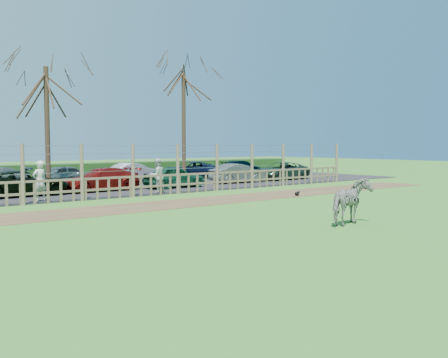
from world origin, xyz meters
TOP-DOWN VIEW (x-y plane):
  - ground at (0.00, 0.00)m, footprint 120.00×120.00m
  - dirt_strip at (0.00, 4.50)m, footprint 34.00×2.80m
  - asphalt at (0.00, 14.50)m, footprint 44.00×13.00m
  - hedge at (0.00, 21.50)m, footprint 46.00×2.00m
  - fence at (0.00, 8.00)m, footprint 30.16×0.16m
  - tree_mid at (-2.00, 13.50)m, footprint 4.80×4.80m
  - tree_right at (7.00, 14.00)m, footprint 4.80×4.80m
  - zebra at (1.23, -3.40)m, footprint 1.81×1.12m
  - visitor_a at (-4.11, 8.65)m, footprint 0.72×0.57m
  - visitor_b at (1.71, 8.66)m, footprint 0.89×0.71m
  - crow at (6.33, 3.50)m, footprint 0.28×0.21m
  - car_2 at (-4.00, 11.38)m, footprint 4.36×2.09m
  - car_3 at (-0.04, 11.38)m, footprint 4.22×1.90m
  - car_4 at (4.03, 10.62)m, footprint 3.53×1.43m
  - car_5 at (9.13, 11.11)m, footprint 3.73×1.56m
  - car_6 at (13.29, 11.39)m, footprint 4.43×2.24m
  - car_10 at (0.02, 15.79)m, footprint 3.62×1.68m
  - car_11 at (4.61, 16.36)m, footprint 3.76×1.66m
  - car_12 at (8.99, 16.18)m, footprint 4.51×2.45m
  - car_13 at (13.42, 15.73)m, footprint 4.32×2.20m

SIDE VIEW (x-z plane):
  - ground at x=0.00m, z-range 0.00..0.00m
  - dirt_strip at x=0.00m, z-range 0.00..0.01m
  - asphalt at x=0.00m, z-range 0.00..0.04m
  - crow at x=6.33m, z-range 0.00..0.23m
  - hedge at x=0.00m, z-range 0.00..1.10m
  - car_2 at x=-4.00m, z-range 0.04..1.24m
  - car_3 at x=-0.04m, z-range 0.04..1.24m
  - car_4 at x=4.03m, z-range 0.04..1.24m
  - car_5 at x=9.13m, z-range 0.04..1.24m
  - car_6 at x=13.29m, z-range 0.04..1.24m
  - car_10 at x=0.02m, z-range 0.04..1.24m
  - car_11 at x=4.61m, z-range 0.04..1.24m
  - car_12 at x=8.99m, z-range 0.04..1.24m
  - car_13 at x=13.42m, z-range 0.04..1.24m
  - zebra at x=1.23m, z-range 0.00..1.42m
  - fence at x=0.00m, z-range -0.45..2.05m
  - visitor_a at x=-4.11m, z-range 0.04..1.76m
  - visitor_b at x=1.71m, z-range 0.04..1.76m
  - tree_mid at x=-2.00m, z-range 1.45..8.28m
  - tree_right at x=7.00m, z-range 1.57..8.92m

